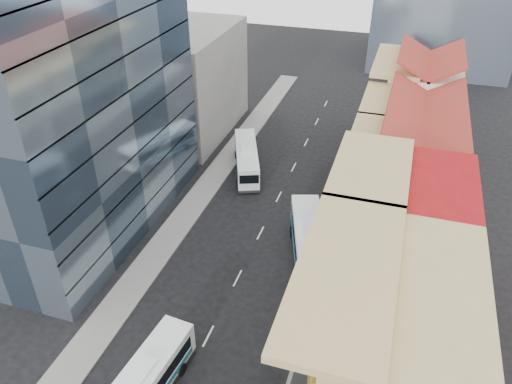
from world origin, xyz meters
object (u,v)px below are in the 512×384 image
(office_tower, at_px, (69,84))
(bus_right, at_px, (309,244))
(shophouse_tan, at_px, (399,361))
(bus_left_far, at_px, (247,158))

(office_tower, height_order, bus_right, office_tower)
(shophouse_tan, xyz_separation_m, bus_right, (-8.50, 14.42, -4.08))
(bus_left_far, bearing_deg, bus_right, -73.73)
(office_tower, height_order, bus_left_far, office_tower)
(office_tower, bearing_deg, bus_left_far, 50.77)
(office_tower, relative_size, bus_right, 2.51)
(bus_right, bearing_deg, bus_left_far, 110.42)
(shophouse_tan, xyz_separation_m, office_tower, (-31.00, 14.00, 9.00))
(office_tower, bearing_deg, bus_right, 1.08)
(shophouse_tan, bearing_deg, office_tower, 155.70)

